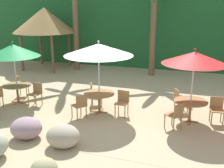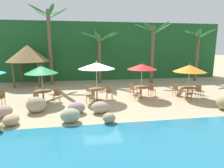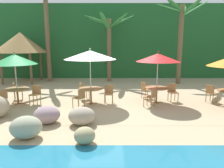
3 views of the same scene
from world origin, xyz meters
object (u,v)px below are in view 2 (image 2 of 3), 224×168
at_px(dining_table_green, 43,93).
at_px(palm_tree_second, 100,47).
at_px(chair_green_inland, 39,92).
at_px(chair_white_left, 92,95).
at_px(chair_green_left, 35,98).
at_px(palm_tree_nearest, 49,35).
at_px(chair_white_seaward, 109,92).
at_px(chair_red_seaward, 151,89).
at_px(chair_red_inland, 133,88).
at_px(dining_table_white, 97,91).
at_px(umbrella_green, 41,70).
at_px(chair_white_inland, 89,90).
at_px(chair_orange_seaward, 199,90).
at_px(palapa_hut, 28,54).
at_px(dining_table_orange, 188,89).
at_px(umbrella_white, 96,66).
at_px(umbrella_red, 142,67).
at_px(dining_table_red, 141,89).
at_px(chair_green_seaward, 57,94).
at_px(chair_orange_left, 190,94).
at_px(palm_tree_fourth, 198,46).
at_px(umbrella_orange, 190,68).
at_px(chair_red_left, 139,93).
at_px(palm_tree_third, 153,44).
at_px(chair_orange_inland, 176,89).

relative_size(dining_table_green, palm_tree_second, 0.22).
relative_size(chair_green_inland, chair_white_left, 1.00).
relative_size(chair_green_left, palm_tree_nearest, 0.12).
xyz_separation_m(chair_white_seaward, chair_red_seaward, (3.13, 0.31, 0.00)).
relative_size(chair_red_inland, palm_tree_nearest, 0.12).
xyz_separation_m(dining_table_white, chair_red_seaward, (3.98, 0.37, -0.10)).
xyz_separation_m(chair_green_inland, chair_red_inland, (6.59, 0.21, 0.00)).
relative_size(umbrella_green, chair_white_inland, 2.82).
distance_m(chair_orange_seaward, palapa_hut, 14.52).
bearing_deg(chair_white_left, dining_table_orange, 1.96).
xyz_separation_m(umbrella_white, umbrella_red, (3.15, 0.17, -0.13)).
height_order(chair_red_seaward, dining_table_orange, chair_red_seaward).
height_order(chair_red_seaward, palm_tree_nearest, palm_tree_nearest).
bearing_deg(dining_table_red, chair_green_inland, 175.61).
relative_size(chair_red_seaward, dining_table_orange, 0.79).
distance_m(chair_green_seaward, chair_orange_left, 8.69).
xyz_separation_m(dining_table_green, palm_tree_fourth, (14.13, 5.56, 2.94)).
bearing_deg(palm_tree_fourth, umbrella_orange, -125.97).
height_order(umbrella_red, chair_orange_seaward, umbrella_red).
distance_m(chair_white_inland, umbrella_orange, 7.06).
height_order(dining_table_red, palapa_hut, palapa_hut).
distance_m(chair_white_left, palapa_hut, 8.77).
bearing_deg(chair_red_inland, chair_red_left, -89.03).
bearing_deg(chair_green_seaward, chair_green_left, -146.02).
distance_m(dining_table_red, chair_red_seaward, 0.86).
height_order(chair_white_seaward, chair_red_inland, same).
bearing_deg(chair_green_seaward, chair_green_inland, 149.46).
bearing_deg(chair_green_seaward, umbrella_green, -179.24).
bearing_deg(palm_tree_second, chair_green_inland, -130.83).
bearing_deg(palm_tree_third, chair_green_left, -147.93).
bearing_deg(palm_tree_second, chair_orange_inland, -50.27).
bearing_deg(palm_tree_second, chair_red_inland, -69.73).
bearing_deg(dining_table_white, palm_tree_nearest, 121.61).
distance_m(dining_table_green, chair_white_left, 3.14).
bearing_deg(palm_tree_fourth, palm_tree_third, -175.98).
relative_size(umbrella_green, dining_table_green, 2.23).
relative_size(umbrella_green, palm_tree_fourth, 0.47).
bearing_deg(palm_tree_nearest, palapa_hut, -172.27).
xyz_separation_m(chair_white_left, umbrella_orange, (6.70, 0.23, 1.55)).
xyz_separation_m(chair_green_inland, chair_white_seaward, (4.71, -0.64, 0.00)).
bearing_deg(dining_table_red, palapa_hut, 147.38).
xyz_separation_m(dining_table_green, chair_green_left, (-0.33, -0.79, -0.10)).
relative_size(dining_table_red, chair_red_left, 1.26).
xyz_separation_m(dining_table_white, palm_tree_nearest, (-3.75, 6.09, 3.94)).
xyz_separation_m(chair_green_inland, chair_red_left, (6.61, -1.30, 0.00)).
height_order(chair_green_inland, chair_red_seaward, same).
height_order(chair_green_inland, dining_table_white, chair_green_inland).
bearing_deg(dining_table_red, chair_red_seaward, 13.90).
bearing_deg(umbrella_white, chair_red_left, -12.10).
height_order(palm_tree_nearest, palm_tree_second, palm_tree_nearest).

